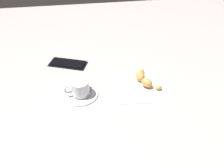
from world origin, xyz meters
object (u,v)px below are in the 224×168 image
object	(u,v)px
teaspoon	(80,92)
cell_phone	(68,63)
saucer	(81,94)
napkin	(142,85)
croissant	(144,79)
espresso_cup	(80,87)
sugar_packet	(83,86)

from	to	relation	value
teaspoon	cell_phone	size ratio (longest dim) A/B	0.57
saucer	napkin	size ratio (longest dim) A/B	0.62
teaspoon	napkin	bearing A→B (deg)	-175.21
croissant	cell_phone	distance (m)	0.33
espresso_cup	napkin	bearing A→B (deg)	-174.81
sugar_packet	cell_phone	xyz separation A→B (m)	(0.05, -0.17, -0.01)
teaspoon	croissant	bearing A→B (deg)	-173.18
croissant	cell_phone	world-z (taller)	croissant
saucer	croissant	xyz separation A→B (m)	(-0.24, -0.03, 0.01)
espresso_cup	sugar_packet	bearing A→B (deg)	-108.28
napkin	cell_phone	world-z (taller)	cell_phone
sugar_packet	cell_phone	world-z (taller)	sugar_packet
espresso_cup	cell_phone	bearing A→B (deg)	-78.28
sugar_packet	napkin	distance (m)	0.21
sugar_packet	croissant	distance (m)	0.23
espresso_cup	napkin	world-z (taller)	espresso_cup
saucer	espresso_cup	distance (m)	0.03
sugar_packet	napkin	xyz separation A→B (m)	(-0.21, 0.01, -0.01)
napkin	cell_phone	distance (m)	0.32
saucer	napkin	bearing A→B (deg)	-175.44
teaspoon	napkin	size ratio (longest dim) A/B	0.49
saucer	teaspoon	distance (m)	0.01
espresso_cup	cell_phone	xyz separation A→B (m)	(0.04, -0.20, -0.03)
sugar_packet	cell_phone	distance (m)	0.18
napkin	cell_phone	bearing A→B (deg)	-34.37
espresso_cup	teaspoon	size ratio (longest dim) A/B	0.91
napkin	espresso_cup	bearing A→B (deg)	5.19
espresso_cup	cell_phone	size ratio (longest dim) A/B	0.52
saucer	espresso_cup	size ratio (longest dim) A/B	1.39
saucer	sugar_packet	size ratio (longest dim) A/B	1.78
saucer	napkin	distance (m)	0.22
saucer	cell_phone	distance (m)	0.20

